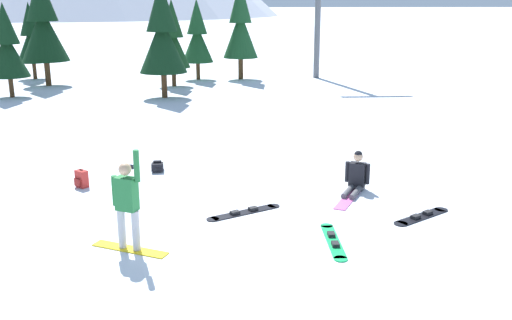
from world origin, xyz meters
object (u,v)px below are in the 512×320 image
Objects in this scene: backpack_black at (157,166)px; snowboarder_foreground at (127,203)px; loose_snowboard_far_spare at (333,241)px; backpack_red at (81,179)px; pine_tree_twin at (43,24)px; snowboarder_midground at (356,178)px; pine_tree_broad at (172,39)px; pine_tree_leaning at (162,34)px; pine_tree_young at (31,37)px; pine_tree_slender at (197,36)px; pine_tree_short at (7,46)px; loose_snowboard_near_right at (422,216)px; pine_tree_tall at (240,25)px; loose_snowboard_near_left at (244,212)px.

snowboarder_foreground is at bearing -90.04° from backpack_black.
backpack_red is at bearing 146.18° from loose_snowboard_far_spare.
snowboarder_midground is at bearing -56.41° from pine_tree_twin.
pine_tree_broad is 3.89m from pine_tree_leaning.
backpack_black is 13.08m from pine_tree_leaning.
pine_tree_slender reaches higher than pine_tree_young.
backpack_black is at bearing 36.47° from backpack_red.
loose_snowboard_far_spare is 22.39m from pine_tree_short.
pine_tree_broad is (-6.89, 20.55, 2.54)m from loose_snowboard_near_right.
backpack_black is 0.12× the size of pine_tree_short.
backpack_black is 19.45m from pine_tree_slender.
pine_tree_young is 11.31m from pine_tree_leaning.
pine_tree_twin reaches higher than pine_tree_slender.
pine_tree_short reaches higher than loose_snowboard_near_right.
backpack_red is (-7.97, 2.64, 0.19)m from loose_snowboard_near_right.
pine_tree_short is at bearing -152.50° from pine_tree_tall.
pine_tree_broad reaches higher than backpack_black.
pine_tree_short is at bearing -99.50° from pine_tree_twin.
pine_tree_leaning is at bearing 92.86° from snowboarder_foreground.
pine_tree_leaning is (-6.02, 14.83, 2.70)m from snowboarder_midground.
pine_tree_young is 0.73× the size of pine_tree_twin.
snowboarder_midground is at bearing 31.78° from snowboarder_foreground.
snowboarder_midground is 16.23m from pine_tree_leaning.
pine_tree_broad is 8.38m from pine_tree_short.
pine_tree_leaning is 1.18× the size of pine_tree_slender.
loose_snowboard_near_left is 20.42m from pine_tree_broad.
pine_tree_broad is (-4.68, 21.76, 2.54)m from loose_snowboard_far_spare.
pine_tree_broad is (7.05, -0.71, -0.82)m from pine_tree_twin.
pine_tree_short is at bearing 122.55° from loose_snowboard_near_left.
pine_tree_young is at bearing 138.56° from pine_tree_leaning.
loose_snowboard_far_spare and loose_snowboard_near_left have the same top height.
backpack_black is (-3.96, 5.18, 0.11)m from loose_snowboard_far_spare.
pine_tree_tall reaches higher than pine_tree_leaning.
loose_snowboard_near_left is 1.12× the size of loose_snowboard_near_right.
pine_tree_tall is (3.82, 2.74, 0.63)m from pine_tree_broad.
snowboarder_foreground is 3.06m from loose_snowboard_near_left.
pine_tree_leaning is at bearing 94.06° from backpack_black.
pine_tree_twin is 1.06× the size of pine_tree_tall.
backpack_red is 0.08× the size of pine_tree_tall.
loose_snowboard_far_spare is 3.98× the size of backpack_red.
snowboarder_midground is 5.54m from backpack_black.
pine_tree_leaning is (-0.90, 18.00, 2.11)m from snowboarder_foreground.
pine_tree_slender is (-5.63, 23.26, 2.56)m from loose_snowboard_near_right.
snowboarder_midground reaches higher than loose_snowboard_far_spare.
pine_tree_broad reaches higher than pine_tree_short.
snowboarder_midground is at bearing -77.93° from pine_tree_slender.
pine_tree_broad is at bearing 22.96° from pine_tree_short.
loose_snowboard_near_right is 0.28× the size of pine_tree_leaning.
snowboarder_midground is 3.29m from loose_snowboard_far_spare.
snowboarder_foreground is 23.99m from pine_tree_twin.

